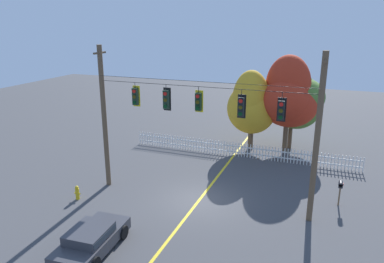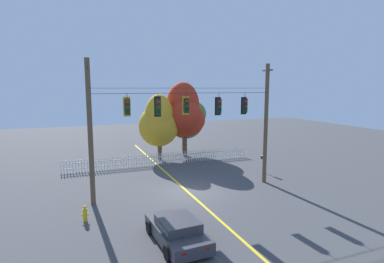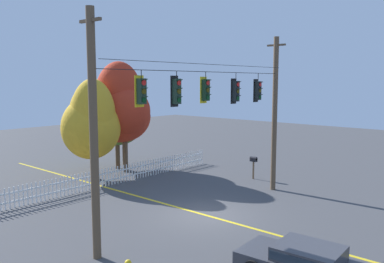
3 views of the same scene
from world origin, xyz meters
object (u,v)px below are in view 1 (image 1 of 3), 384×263
(traffic_signal_northbound_secondary, at_px, (136,96))
(traffic_signal_southbound_primary, at_px, (281,110))
(fire_hydrant, at_px, (77,193))
(autumn_oak_far_east, at_px, (294,99))
(autumn_maple_mid, at_px, (288,97))
(traffic_signal_northbound_primary, at_px, (198,102))
(traffic_signal_eastbound_side, at_px, (166,99))
(traffic_signal_westbound_side, at_px, (241,107))
(autumn_maple_near_fence, at_px, (251,103))
(roadside_mailbox, at_px, (341,186))
(parked_car, at_px, (91,239))

(traffic_signal_northbound_secondary, height_order, traffic_signal_southbound_primary, same)
(fire_hydrant, bearing_deg, autumn_oak_far_east, 52.62)
(autumn_maple_mid, bearing_deg, traffic_signal_northbound_secondary, -125.52)
(traffic_signal_northbound_primary, relative_size, autumn_oak_far_east, 0.21)
(traffic_signal_northbound_secondary, height_order, traffic_signal_eastbound_side, same)
(traffic_signal_westbound_side, height_order, autumn_oak_far_east, autumn_oak_far_east)
(traffic_signal_northbound_primary, xyz_separation_m, autumn_oak_far_east, (3.81, 11.06, -1.72))
(traffic_signal_northbound_secondary, bearing_deg, traffic_signal_northbound_primary, -0.00)
(autumn_maple_near_fence, bearing_deg, autumn_oak_far_east, 25.38)
(fire_hydrant, bearing_deg, traffic_signal_northbound_primary, 19.92)
(fire_hydrant, bearing_deg, traffic_signal_westbound_side, 14.98)
(traffic_signal_eastbound_side, xyz_separation_m, fire_hydrant, (-4.58, -2.33, -5.25))
(autumn_maple_mid, height_order, roadside_mailbox, autumn_maple_mid)
(parked_car, bearing_deg, traffic_signal_eastbound_side, 81.88)
(autumn_maple_mid, bearing_deg, traffic_signal_northbound_primary, -108.95)
(traffic_signal_northbound_secondary, height_order, roadside_mailbox, traffic_signal_northbound_secondary)
(autumn_maple_mid, xyz_separation_m, roadside_mailbox, (3.96, -7.86, -3.09))
(roadside_mailbox, bearing_deg, traffic_signal_westbound_side, -156.97)
(traffic_signal_northbound_primary, distance_m, traffic_signal_westbound_side, 2.28)
(traffic_signal_northbound_primary, bearing_deg, traffic_signal_southbound_primary, 0.00)
(roadside_mailbox, bearing_deg, autumn_oak_far_east, 112.07)
(autumn_maple_mid, distance_m, autumn_oak_far_east, 1.12)
(autumn_oak_far_east, distance_m, roadside_mailbox, 9.99)
(roadside_mailbox, bearing_deg, traffic_signal_northbound_secondary, -168.90)
(traffic_signal_westbound_side, xyz_separation_m, autumn_maple_mid, (1.17, 10.04, -1.35))
(autumn_oak_far_east, bearing_deg, autumn_maple_near_fence, -154.62)
(traffic_signal_northbound_secondary, distance_m, traffic_signal_southbound_primary, 7.97)
(traffic_signal_eastbound_side, bearing_deg, autumn_oak_far_east, 62.94)
(traffic_signal_westbound_side, xyz_separation_m, traffic_signal_southbound_primary, (1.98, -0.00, -0.01))
(traffic_signal_northbound_secondary, height_order, autumn_oak_far_east, autumn_oak_far_east)
(traffic_signal_eastbound_side, xyz_separation_m, parked_car, (-0.88, -6.16, -5.05))
(traffic_signal_northbound_secondary, bearing_deg, traffic_signal_westbound_side, 0.00)
(parked_car, relative_size, roadside_mailbox, 2.87)
(traffic_signal_northbound_primary, relative_size, traffic_signal_southbound_primary, 0.93)
(traffic_signal_southbound_primary, relative_size, parked_car, 0.36)
(autumn_maple_mid, height_order, autumn_oak_far_east, autumn_maple_mid)
(traffic_signal_westbound_side, bearing_deg, parked_car, -129.04)
(traffic_signal_northbound_primary, xyz_separation_m, traffic_signal_westbound_side, (2.28, 0.00, -0.09))
(traffic_signal_northbound_primary, height_order, fire_hydrant, traffic_signal_northbound_primary)
(traffic_signal_eastbound_side, distance_m, autumn_maple_mid, 11.44)
(roadside_mailbox, bearing_deg, traffic_signal_eastbound_side, -166.72)
(roadside_mailbox, bearing_deg, autumn_maple_near_fence, 131.44)
(traffic_signal_westbound_side, distance_m, fire_hydrant, 10.39)
(autumn_maple_mid, bearing_deg, fire_hydrant, -128.58)
(traffic_signal_northbound_primary, relative_size, autumn_maple_mid, 0.19)
(traffic_signal_southbound_primary, bearing_deg, parked_car, -138.53)
(traffic_signal_eastbound_side, bearing_deg, autumn_maple_near_fence, 74.56)
(traffic_signal_westbound_side, height_order, autumn_maple_near_fence, traffic_signal_westbound_side)
(traffic_signal_southbound_primary, bearing_deg, autumn_oak_far_east, 92.28)
(traffic_signal_northbound_secondary, bearing_deg, roadside_mailbox, 11.10)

